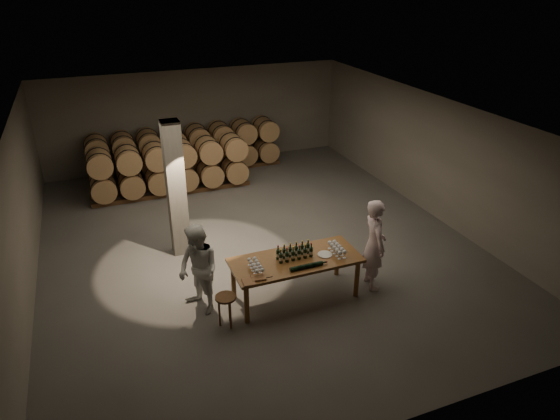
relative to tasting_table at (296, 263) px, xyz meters
name	(u,v)px	position (x,y,z in m)	size (l,w,h in m)	color
room	(176,190)	(-1.80, 2.70, 0.80)	(12.00, 12.00, 12.00)	#595653
tasting_table	(296,263)	(0.00, 0.00, 0.00)	(2.60, 1.10, 0.90)	brown
barrel_stack_back	(186,149)	(-0.57, 7.70, 0.03)	(6.26, 0.95, 1.57)	#50331B
barrel_stack_front	(170,166)	(-1.35, 6.30, 0.03)	(4.70, 0.95, 1.57)	#50331B
bottle_cluster	(295,253)	(0.00, 0.05, 0.21)	(0.73, 0.23, 0.31)	black
lying_bottles	(307,266)	(0.07, -0.38, 0.15)	(0.79, 0.09, 0.09)	black
glass_cluster_left	(256,265)	(-0.87, -0.10, 0.22)	(0.19, 0.52, 0.17)	silver
glass_cluster_right	(337,247)	(0.87, -0.10, 0.24)	(0.20, 0.53, 0.18)	silver
plate	(325,254)	(0.61, -0.07, 0.11)	(0.30, 0.30, 0.02)	silver
notebook_near	(258,277)	(-0.92, -0.37, 0.12)	(0.27, 0.21, 0.03)	brown
notebook_corner	(249,282)	(-1.13, -0.43, 0.12)	(0.22, 0.28, 0.02)	brown
pen	(269,277)	(-0.72, -0.42, 0.11)	(0.01, 0.01, 0.14)	black
stool	(226,302)	(-1.56, -0.37, -0.26)	(0.39, 0.39, 0.65)	#50331B
person_man	(374,244)	(1.67, -0.20, 0.20)	(0.73, 0.48, 1.99)	silver
person_woman	(199,270)	(-1.89, 0.29, 0.12)	(0.89, 0.69, 1.84)	silver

